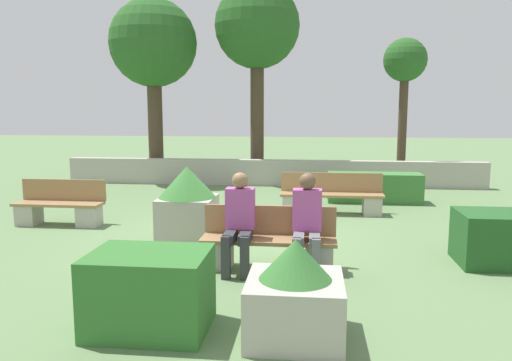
% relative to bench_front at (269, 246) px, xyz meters
% --- Properties ---
extents(ground_plane, '(60.00, 60.00, 0.00)m').
position_rel_bench_front_xyz_m(ground_plane, '(-0.57, 1.54, -0.31)').
color(ground_plane, '#607F51').
extents(perimeter_wall, '(11.69, 0.30, 0.72)m').
position_rel_bench_front_xyz_m(perimeter_wall, '(-0.57, 7.33, 0.05)').
color(perimeter_wall, '#ADA89E').
rests_on(perimeter_wall, ground_plane).
extents(bench_front, '(1.81, 0.48, 0.82)m').
position_rel_bench_front_xyz_m(bench_front, '(0.00, 0.00, 0.00)').
color(bench_front, '#937047').
rests_on(bench_front, ground_plane).
extents(bench_left_side, '(2.09, 0.49, 0.82)m').
position_rel_bench_front_xyz_m(bench_left_side, '(0.98, 3.67, 0.01)').
color(bench_left_side, '#937047').
rests_on(bench_left_side, ground_plane).
extents(bench_right_side, '(1.63, 0.48, 0.82)m').
position_rel_bench_front_xyz_m(bench_right_side, '(-4.07, 2.11, -0.01)').
color(bench_right_side, '#937047').
rests_on(bench_right_side, ground_plane).
extents(person_seated_man, '(0.38, 0.64, 1.31)m').
position_rel_bench_front_xyz_m(person_seated_man, '(-0.38, -0.14, 0.40)').
color(person_seated_man, '#333338').
rests_on(person_seated_man, ground_plane).
extents(person_seated_woman, '(0.38, 0.64, 1.31)m').
position_rel_bench_front_xyz_m(person_seated_woman, '(0.51, -0.14, 0.41)').
color(person_seated_woman, slate).
rests_on(person_seated_woman, ground_plane).
extents(hedge_block_near_right, '(2.11, 0.67, 0.67)m').
position_rel_bench_front_xyz_m(hedge_block_near_right, '(2.01, 5.08, 0.02)').
color(hedge_block_near_right, '#3D7A38').
rests_on(hedge_block_near_right, ground_plane).
extents(hedge_block_mid_left, '(1.14, 0.85, 0.77)m').
position_rel_bench_front_xyz_m(hedge_block_mid_left, '(-0.99, -2.01, 0.07)').
color(hedge_block_mid_left, '#33702D').
rests_on(hedge_block_mid_left, ground_plane).
extents(planter_corner_left, '(0.91, 0.91, 1.24)m').
position_rel_bench_front_xyz_m(planter_corner_left, '(-1.40, 1.16, 0.32)').
color(planter_corner_left, '#ADA89E').
rests_on(planter_corner_left, ground_plane).
extents(planter_corner_right, '(0.90, 0.90, 0.95)m').
position_rel_bench_front_xyz_m(planter_corner_right, '(0.42, -2.03, 0.10)').
color(planter_corner_right, '#ADA89E').
rests_on(planter_corner_right, ground_plane).
extents(tree_leftmost, '(2.53, 2.53, 5.28)m').
position_rel_bench_front_xyz_m(tree_leftmost, '(-4.04, 7.90, 3.62)').
color(tree_leftmost, '#473828').
rests_on(tree_leftmost, ground_plane).
extents(tree_center_left, '(2.46, 2.46, 5.73)m').
position_rel_bench_front_xyz_m(tree_center_left, '(-1.05, 8.25, 4.09)').
color(tree_center_left, '#473828').
rests_on(tree_center_left, ground_plane).
extents(tree_center_right, '(1.22, 1.22, 4.12)m').
position_rel_bench_front_xyz_m(tree_center_right, '(3.15, 8.31, 3.01)').
color(tree_center_right, '#473828').
rests_on(tree_center_right, ground_plane).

